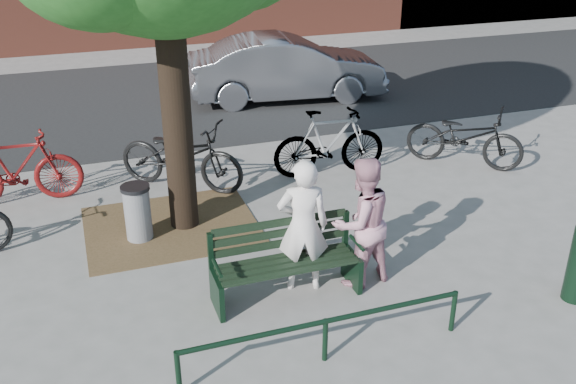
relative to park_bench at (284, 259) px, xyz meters
name	(u,v)px	position (x,y,z in m)	size (l,w,h in m)	color
ground	(287,296)	(0.00, -0.08, -0.48)	(90.00, 90.00, 0.00)	gray
dirt_pit	(171,226)	(-1.00, 2.12, -0.47)	(2.40, 2.00, 0.02)	brown
road	(168,98)	(0.00, 8.42, -0.47)	(40.00, 7.00, 0.01)	black
park_bench	(284,259)	(0.00, 0.00, 0.00)	(1.74, 0.54, 0.97)	black
guard_railing	(325,328)	(0.00, -1.28, -0.08)	(3.06, 0.06, 0.51)	black
person_left	(303,226)	(0.25, 0.07, 0.36)	(0.61, 0.40, 1.67)	silver
person_right	(361,222)	(0.95, -0.05, 0.34)	(0.79, 0.62, 1.63)	#BF8395
litter_bin	(138,212)	(-1.46, 1.91, -0.07)	(0.39, 0.39, 0.81)	gray
bicycle_b	(17,168)	(-3.03, 3.66, 0.10)	(0.54, 1.91, 1.15)	#5C0D0D
bicycle_c	(181,155)	(-0.58, 3.41, 0.08)	(0.74, 2.14, 1.12)	black
bicycle_d	(329,142)	(1.86, 3.12, 0.10)	(0.54, 1.92, 1.15)	gray
bicycle_e	(465,137)	(4.24, 2.74, 0.05)	(0.70, 2.00, 1.05)	black
parked_car	(287,68)	(2.60, 7.47, 0.25)	(1.54, 4.41, 1.45)	slate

